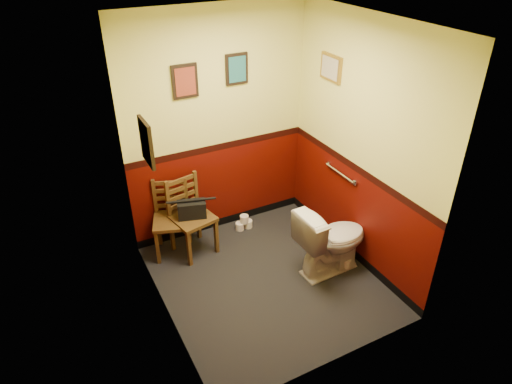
% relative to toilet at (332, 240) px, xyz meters
% --- Properties ---
extents(floor, '(2.20, 2.40, 0.00)m').
position_rel_toilet_xyz_m(floor, '(-0.72, 0.15, -0.40)').
color(floor, black).
rests_on(floor, ground).
extents(ceiling, '(2.20, 2.40, 0.00)m').
position_rel_toilet_xyz_m(ceiling, '(-0.72, 0.15, 2.30)').
color(ceiling, silver).
rests_on(ceiling, ground).
extents(wall_back, '(2.20, 0.00, 2.70)m').
position_rel_toilet_xyz_m(wall_back, '(-0.72, 1.35, 0.95)').
color(wall_back, '#490903').
rests_on(wall_back, ground).
extents(wall_front, '(2.20, 0.00, 2.70)m').
position_rel_toilet_xyz_m(wall_front, '(-0.72, -1.05, 0.95)').
color(wall_front, '#490903').
rests_on(wall_front, ground).
extents(wall_left, '(0.00, 2.40, 2.70)m').
position_rel_toilet_xyz_m(wall_left, '(-1.82, 0.15, 0.95)').
color(wall_left, '#490903').
rests_on(wall_left, ground).
extents(wall_right, '(0.00, 2.40, 2.70)m').
position_rel_toilet_xyz_m(wall_right, '(0.38, 0.15, 0.95)').
color(wall_right, '#490903').
rests_on(wall_right, ground).
extents(grab_bar, '(0.05, 0.56, 0.06)m').
position_rel_toilet_xyz_m(grab_bar, '(0.35, 0.40, 0.55)').
color(grab_bar, silver).
rests_on(grab_bar, wall_right).
extents(framed_print_back_a, '(0.28, 0.04, 0.36)m').
position_rel_toilet_xyz_m(framed_print_back_a, '(-1.07, 1.33, 1.55)').
color(framed_print_back_a, black).
rests_on(framed_print_back_a, wall_back).
extents(framed_print_back_b, '(0.26, 0.04, 0.34)m').
position_rel_toilet_xyz_m(framed_print_back_b, '(-0.47, 1.33, 1.60)').
color(framed_print_back_b, black).
rests_on(framed_print_back_b, wall_back).
extents(framed_print_left, '(0.04, 0.30, 0.38)m').
position_rel_toilet_xyz_m(framed_print_left, '(-1.80, 0.25, 1.45)').
color(framed_print_left, black).
rests_on(framed_print_left, wall_left).
extents(framed_print_right, '(0.04, 0.34, 0.28)m').
position_rel_toilet_xyz_m(framed_print_right, '(0.36, 0.75, 1.65)').
color(framed_print_right, olive).
rests_on(framed_print_right, wall_right).
extents(toilet, '(0.84, 0.49, 0.80)m').
position_rel_toilet_xyz_m(toilet, '(0.00, 0.00, 0.00)').
color(toilet, white).
rests_on(toilet, floor).
extents(toilet_brush, '(0.12, 0.12, 0.44)m').
position_rel_toilet_xyz_m(toilet_brush, '(0.18, -0.07, -0.33)').
color(toilet_brush, silver).
rests_on(toilet_brush, floor).
extents(chair_left, '(0.53, 0.53, 0.89)m').
position_rel_toilet_xyz_m(chair_left, '(-1.43, 1.13, 0.05)').
color(chair_left, brown).
rests_on(chair_left, floor).
extents(chair_right, '(0.52, 0.52, 0.93)m').
position_rel_toilet_xyz_m(chair_right, '(-1.23, 1.05, 0.07)').
color(chair_right, brown).
rests_on(chair_right, floor).
extents(handbag, '(0.35, 0.24, 0.23)m').
position_rel_toilet_xyz_m(handbag, '(-1.22, 1.01, 0.19)').
color(handbag, black).
rests_on(handbag, chair_right).
extents(tp_stack, '(0.23, 0.12, 0.20)m').
position_rel_toilet_xyz_m(tp_stack, '(-0.50, 1.15, -0.32)').
color(tp_stack, silver).
rests_on(tp_stack, floor).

